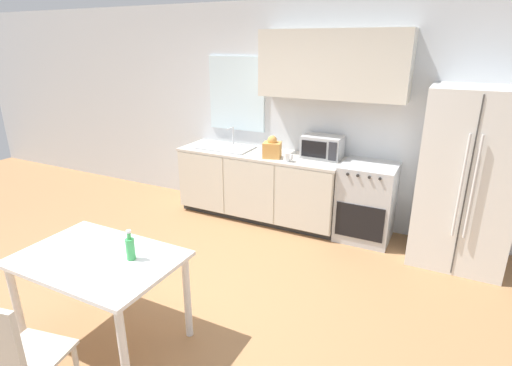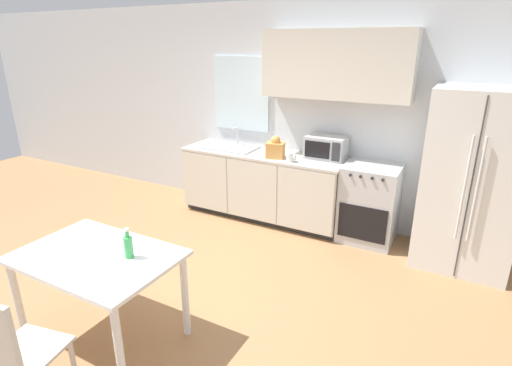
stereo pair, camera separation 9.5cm
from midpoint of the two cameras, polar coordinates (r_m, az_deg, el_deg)
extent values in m
plane|color=#9E7047|center=(3.79, -11.92, -16.77)|extent=(12.00, 12.00, 0.00)
cube|color=silver|center=(5.21, 3.76, 9.90)|extent=(12.00, 0.06, 2.70)
cube|color=silver|center=(5.46, -3.27, 12.61)|extent=(0.82, 0.04, 0.96)
cube|color=beige|center=(4.75, 10.24, 16.32)|extent=(1.71, 0.32, 0.76)
cube|color=#333333|center=(5.41, 0.13, -4.24)|extent=(2.13, 0.56, 0.08)
cube|color=beige|center=(5.22, -0.02, -0.06)|extent=(2.13, 0.62, 0.78)
cube|color=beige|center=(5.32, -8.42, 0.08)|extent=(0.69, 0.01, 0.76)
cube|color=beige|center=(4.96, -1.67, -1.15)|extent=(0.69, 0.01, 0.76)
cube|color=beige|center=(4.68, 6.01, -2.53)|extent=(0.69, 0.01, 0.76)
cube|color=beige|center=(5.10, -0.02, 4.21)|extent=(2.16, 0.64, 0.03)
cube|color=#B7BABC|center=(4.82, 14.93, -2.62)|extent=(0.61, 0.58, 0.91)
cube|color=black|center=(4.61, 13.96, -5.46)|extent=(0.53, 0.01, 0.40)
cylinder|color=#262626|center=(4.44, 12.36, 1.23)|extent=(0.03, 0.02, 0.03)
cylinder|color=#262626|center=(4.42, 13.74, 1.02)|extent=(0.03, 0.02, 0.03)
cylinder|color=#262626|center=(4.39, 15.29, 0.79)|extent=(0.03, 0.02, 0.03)
cylinder|color=#262626|center=(4.38, 16.70, 0.57)|extent=(0.03, 0.02, 0.03)
cube|color=silver|center=(4.53, 27.33, 0.51)|extent=(0.89, 0.73, 1.82)
cube|color=#3F3F3F|center=(4.18, 27.25, -0.96)|extent=(0.01, 0.01, 1.76)
cylinder|color=silver|center=(4.14, 26.64, -0.50)|extent=(0.02, 0.02, 1.00)
cylinder|color=silver|center=(4.14, 28.00, -0.70)|extent=(0.02, 0.02, 1.00)
cube|color=#B7BABC|center=(5.33, -4.75, 5.07)|extent=(0.70, 0.44, 0.02)
cylinder|color=silver|center=(5.45, -3.79, 6.79)|extent=(0.02, 0.02, 0.24)
cylinder|color=silver|center=(5.37, -4.19, 7.77)|extent=(0.02, 0.14, 0.02)
cube|color=#B7BABC|center=(4.89, 8.92, 5.12)|extent=(0.48, 0.30, 0.27)
cube|color=black|center=(4.77, 7.67, 4.80)|extent=(0.30, 0.01, 0.20)
cube|color=#2D2D33|center=(4.70, 10.30, 4.45)|extent=(0.10, 0.01, 0.22)
cylinder|color=white|center=(4.71, 3.84, 3.71)|extent=(0.08, 0.08, 0.10)
torus|color=white|center=(4.69, 4.52, 3.68)|extent=(0.02, 0.08, 0.08)
cube|color=#DB994C|center=(4.85, 1.75, 4.73)|extent=(0.25, 0.22, 0.19)
sphere|color=#DB994C|center=(4.82, 1.76, 6.11)|extent=(0.14, 0.14, 0.12)
cube|color=white|center=(3.19, -22.54, -9.98)|extent=(1.18, 0.79, 0.03)
cylinder|color=white|center=(3.61, -31.63, -14.82)|extent=(0.06, 0.06, 0.71)
cylinder|color=white|center=(2.88, -19.33, -22.08)|extent=(0.06, 0.06, 0.71)
cylinder|color=white|center=(3.92, -23.34, -10.63)|extent=(0.06, 0.06, 0.71)
cylinder|color=white|center=(3.26, -10.65, -15.70)|extent=(0.06, 0.06, 0.71)
cube|color=beige|center=(2.96, -30.57, -20.66)|extent=(0.47, 0.47, 0.02)
cylinder|color=beige|center=(3.28, -29.87, -21.16)|extent=(0.03, 0.03, 0.43)
cylinder|color=#3FB259|center=(3.03, -18.37, -8.95)|extent=(0.06, 0.06, 0.16)
cylinder|color=#3FB259|center=(2.99, -18.58, -7.17)|extent=(0.03, 0.03, 0.05)
cylinder|color=white|center=(2.97, -18.65, -6.58)|extent=(0.03, 0.03, 0.02)
camera|label=1|loc=(0.05, -90.78, -0.28)|focal=28.00mm
camera|label=2|loc=(0.05, 89.22, 0.28)|focal=28.00mm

